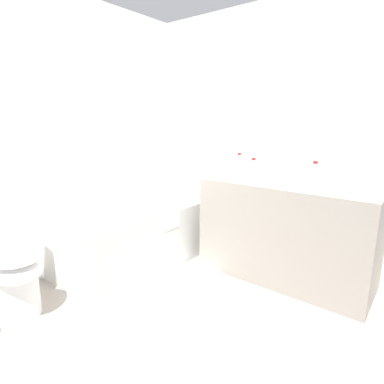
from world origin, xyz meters
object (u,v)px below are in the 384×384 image
(water_bottle_2, at_px, (239,166))
(drinking_glass_1, at_px, (229,172))
(sink_faucet, at_px, (289,176))
(water_bottle_0, at_px, (253,169))
(drinking_glass_3, at_px, (342,186))
(sink_basin, at_px, (281,180))
(bathtub, at_px, (141,231))
(bath_mat, at_px, (183,281))
(drinking_glass_2, at_px, (330,183))
(drinking_glass_0, at_px, (361,185))
(water_bottle_1, at_px, (314,174))
(toilet, at_px, (14,271))

(water_bottle_2, height_order, drinking_glass_1, water_bottle_2)
(sink_faucet, relative_size, water_bottle_0, 0.80)
(drinking_glass_3, bearing_deg, water_bottle_2, 87.56)
(sink_basin, xyz_separation_m, sink_faucet, (0.17, 0.00, 0.01))
(bathtub, relative_size, sink_basin, 5.75)
(bathtub, relative_size, bath_mat, 2.35)
(drinking_glass_3, bearing_deg, drinking_glass_2, 76.30)
(sink_faucet, bearing_deg, water_bottle_0, 120.90)
(drinking_glass_0, bearing_deg, drinking_glass_1, 93.68)
(water_bottle_1, distance_m, water_bottle_2, 0.68)
(bath_mat, bearing_deg, drinking_glass_0, -61.10)
(toilet, bearing_deg, water_bottle_2, 70.36)
(sink_faucet, relative_size, drinking_glass_3, 1.94)
(drinking_glass_2, distance_m, bath_mat, 1.46)
(water_bottle_0, height_order, drinking_glass_3, water_bottle_0)
(bathtub, height_order, sink_basin, bathtub)
(water_bottle_1, height_order, drinking_glass_3, water_bottle_1)
(drinking_glass_0, bearing_deg, toilet, 133.82)
(sink_basin, height_order, drinking_glass_3, drinking_glass_3)
(toilet, height_order, bath_mat, toilet)
(drinking_glass_0, distance_m, drinking_glass_3, 0.14)
(drinking_glass_2, bearing_deg, toilet, 136.71)
(water_bottle_1, height_order, drinking_glass_1, water_bottle_1)
(bathtub, xyz_separation_m, water_bottle_0, (0.54, -0.92, 0.65))
(water_bottle_2, relative_size, drinking_glass_3, 2.86)
(sink_basin, relative_size, water_bottle_2, 1.27)
(water_bottle_1, xyz_separation_m, water_bottle_2, (-0.02, 0.68, 0.01))
(sink_basin, relative_size, drinking_glass_3, 3.62)
(toilet, bearing_deg, sink_faucet, 62.15)
(water_bottle_1, xyz_separation_m, drinking_glass_3, (-0.06, -0.22, -0.05))
(bathtub, bearing_deg, bath_mat, -97.46)
(sink_basin, distance_m, drinking_glass_3, 0.49)
(sink_basin, height_order, water_bottle_0, water_bottle_0)
(toilet, xyz_separation_m, drinking_glass_0, (1.75, -1.83, 0.57))
(toilet, distance_m, water_bottle_1, 2.38)
(toilet, xyz_separation_m, drinking_glass_1, (1.68, -0.72, 0.56))
(bathtub, distance_m, drinking_glass_2, 1.78)
(bathtub, distance_m, drinking_glass_1, 1.04)
(water_bottle_0, xyz_separation_m, drinking_glass_1, (-0.04, 0.23, -0.05))
(drinking_glass_1, xyz_separation_m, drinking_glass_2, (0.03, -0.89, 0.01))
(toilet, relative_size, sink_faucet, 4.75)
(toilet, distance_m, drinking_glass_0, 2.60)
(bathtub, distance_m, bath_mat, 0.68)
(sink_basin, bearing_deg, water_bottle_0, 88.51)
(bathtub, height_order, sink_faucet, bathtub)
(bathtub, relative_size, toilet, 2.26)
(water_bottle_2, height_order, bath_mat, water_bottle_2)
(sink_basin, bearing_deg, drinking_glass_0, -86.21)
(water_bottle_2, xyz_separation_m, drinking_glass_3, (-0.04, -0.91, -0.07))
(sink_basin, bearing_deg, toilet, 144.52)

